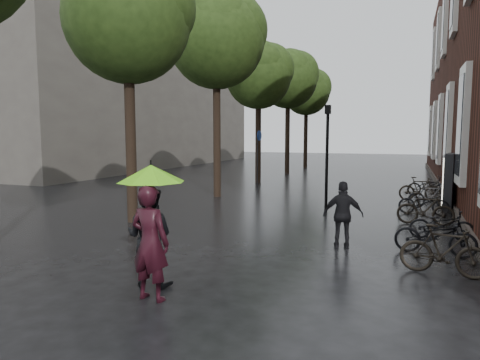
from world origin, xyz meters
The scene contains 11 objects.
ground centered at (0.00, 0.00, 0.00)m, with size 120.00×120.00×0.00m, color black.
bg_building centered at (-22.00, 28.00, 7.00)m, with size 16.00×30.00×14.00m, color #47423D.
street_trees centered at (-3.99, 15.91, 6.34)m, with size 4.33×34.03×8.91m.
person_burgundy centered at (-0.02, 1.76, 0.96)m, with size 0.70×0.46×1.93m, color black.
person_black centered at (-0.41, 2.34, 0.90)m, with size 0.88×0.68×1.80m, color black.
lime_umbrella centered at (-0.21, 2.12, 2.07)m, with size 1.17×1.17×1.72m.
pedestrian_walking centered at (2.49, 6.23, 0.81)m, with size 0.95×0.40×1.62m, color black.
parked_bicycles centered at (4.60, 10.70, 0.46)m, with size 2.14×12.51×0.99m.
ad_lightbox centered at (5.29, 12.46, 1.04)m, with size 0.31×1.38×2.08m.
lamp_post centered at (1.26, 10.91, 2.28)m, with size 0.19×0.19×3.75m.
cycle_sign centered at (-3.45, 17.26, 1.95)m, with size 0.16×0.54×2.95m.
Camera 1 is at (3.86, -4.10, 2.73)m, focal length 32.00 mm.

